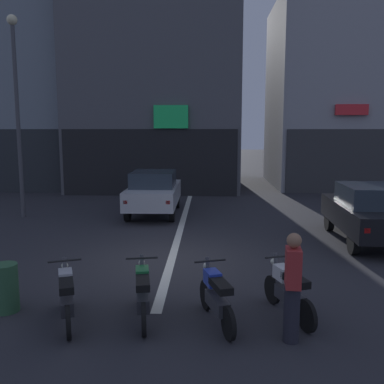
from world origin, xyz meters
name	(u,v)px	position (x,y,z in m)	size (l,w,h in m)	color
ground_plane	(171,261)	(0.00, 0.00, 0.00)	(120.00, 120.00, 0.00)	#2B2B30
lane_centre_line	(185,213)	(0.00, 6.00, 0.00)	(0.20, 18.00, 0.01)	silver
building_corner_left	(16,26)	(-10.18, 14.95, 9.07)	(8.69, 7.80, 18.17)	gray
building_mid_block	(159,34)	(-1.95, 14.95, 8.54)	(8.75, 9.59, 17.11)	#56565B
building_far_right	(362,96)	(9.59, 14.94, 5.10)	(10.05, 7.27, 10.22)	#9E9EA3
car_silver_crossing_near	(154,191)	(-1.15, 5.68, 0.89)	(1.79, 4.11, 1.64)	black
car_black_parked_kerbside	(370,212)	(5.43, 1.93, 0.89)	(1.93, 4.17, 1.64)	black
street_lamp	(17,98)	(-5.89, 5.03, 4.29)	(0.36, 0.36, 7.08)	#47474C
motorcycle_silver_row_leftmost	(66,296)	(-1.42, -3.38, 0.46)	(0.71, 1.59, 0.98)	black
motorcycle_green_row_left_mid	(143,293)	(-0.19, -3.19, 0.46)	(0.55, 1.66, 0.98)	black
motorcycle_blue_row_centre	(216,296)	(1.03, -3.29, 0.46)	(0.66, 1.61, 0.98)	black
motorcycle_white_row_right_mid	(288,290)	(2.26, -2.99, 0.46)	(0.68, 1.60, 0.98)	black
person_by_motorcycles	(292,287)	(2.15, -3.87, 0.86)	(0.26, 0.38, 1.67)	#23232D
trash_bin	(5,288)	(-2.63, -2.99, 0.42)	(0.44, 0.44, 0.85)	#2D5938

